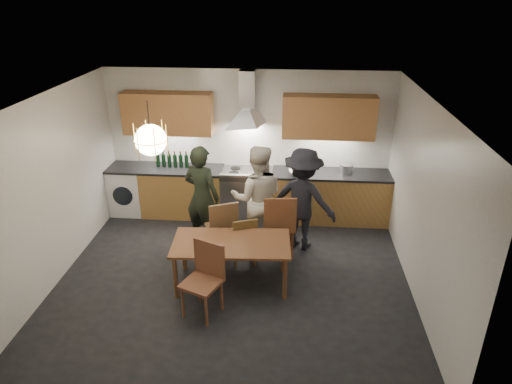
# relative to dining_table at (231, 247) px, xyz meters

# --- Properties ---
(ground) EXTENTS (5.00, 5.00, 0.00)m
(ground) POSITION_rel_dining_table_xyz_m (0.00, 0.14, -0.60)
(ground) COLOR black
(ground) RESTS_ON ground
(room_shell) EXTENTS (5.02, 4.52, 2.61)m
(room_shell) POSITION_rel_dining_table_xyz_m (0.00, 0.14, 1.11)
(room_shell) COLOR white
(room_shell) RESTS_ON ground
(counter_run) EXTENTS (5.00, 0.62, 0.90)m
(counter_run) POSITION_rel_dining_table_xyz_m (0.03, 2.09, -0.15)
(counter_run) COLOR tan
(counter_run) RESTS_ON ground
(range_stove) EXTENTS (0.90, 0.60, 0.92)m
(range_stove) POSITION_rel_dining_table_xyz_m (0.00, 2.08, -0.16)
(range_stove) COLOR silver
(range_stove) RESTS_ON ground
(wall_fixtures) EXTENTS (4.30, 0.54, 1.10)m
(wall_fixtures) POSITION_rel_dining_table_xyz_m (0.00, 2.20, 1.27)
(wall_fixtures) COLOR tan
(wall_fixtures) RESTS_ON ground
(pendant_lamp) EXTENTS (0.43, 0.43, 0.70)m
(pendant_lamp) POSITION_rel_dining_table_xyz_m (-1.00, 0.04, 1.50)
(pendant_lamp) COLOR black
(pendant_lamp) RESTS_ON ground
(dining_table) EXTENTS (1.65, 0.90, 0.68)m
(dining_table) POSITION_rel_dining_table_xyz_m (0.00, 0.00, 0.00)
(dining_table) COLOR brown
(dining_table) RESTS_ON ground
(chair_back_left) EXTENTS (0.58, 0.58, 0.97)m
(chair_back_left) POSITION_rel_dining_table_xyz_m (-0.22, 0.66, -0.04)
(chair_back_left) COLOR brown
(chair_back_left) RESTS_ON ground
(chair_back_mid) EXTENTS (0.47, 0.47, 0.81)m
(chair_back_mid) POSITION_rel_dining_table_xyz_m (0.12, 0.48, -0.14)
(chair_back_mid) COLOR brown
(chair_back_mid) RESTS_ON ground
(chair_back_right) EXTENTS (0.53, 0.53, 1.06)m
(chair_back_right) POSITION_rel_dining_table_xyz_m (0.63, 0.75, 0.01)
(chair_back_right) COLOR brown
(chair_back_right) RESTS_ON ground
(chair_front) EXTENTS (0.58, 0.58, 0.97)m
(chair_front) POSITION_rel_dining_table_xyz_m (-0.25, -0.60, -0.04)
(chair_front) COLOR brown
(chair_front) RESTS_ON ground
(person_left) EXTENTS (0.72, 0.60, 1.67)m
(person_left) POSITION_rel_dining_table_xyz_m (-0.61, 1.09, 0.24)
(person_left) COLOR black
(person_left) RESTS_ON ground
(person_mid) EXTENTS (0.88, 0.71, 1.72)m
(person_mid) POSITION_rel_dining_table_xyz_m (0.27, 1.05, 0.26)
(person_mid) COLOR beige
(person_mid) RESTS_ON ground
(person_right) EXTENTS (1.21, 0.93, 1.66)m
(person_right) POSITION_rel_dining_table_xyz_m (0.97, 1.12, 0.23)
(person_right) COLOR black
(person_right) RESTS_ON ground
(mixing_bowl) EXTENTS (0.38, 0.38, 0.08)m
(mixing_bowl) POSITION_rel_dining_table_xyz_m (0.90, 1.98, 0.34)
(mixing_bowl) COLOR silver
(mixing_bowl) RESTS_ON counter_run
(stock_pot) EXTENTS (0.25, 0.25, 0.16)m
(stock_pot) POSITION_rel_dining_table_xyz_m (1.73, 2.10, 0.38)
(stock_pot) COLOR #B4B4B7
(stock_pot) RESTS_ON counter_run
(wine_bottles) EXTENTS (0.59, 0.07, 0.29)m
(wine_bottles) POSITION_rel_dining_table_xyz_m (-1.34, 2.14, 0.45)
(wine_bottles) COLOR black
(wine_bottles) RESTS_ON counter_run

